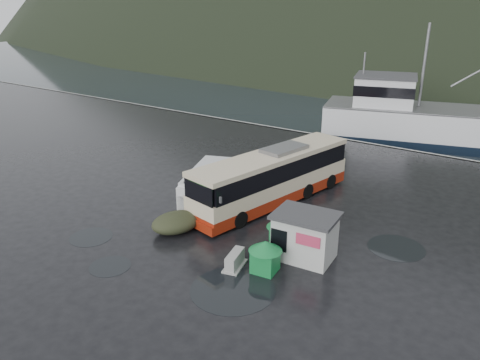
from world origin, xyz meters
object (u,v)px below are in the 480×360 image
Objects in this scene: white_van at (208,205)px; jersey_barrier_b at (277,254)px; waste_bin_left at (265,271)px; jersey_barrier_a at (235,267)px; waste_bin_right at (282,247)px; ticket_kiosk at (304,257)px; dome_tent at (176,231)px; fishing_trawler at (452,131)px; coach_bus at (272,202)px.

white_van reaches higher than jersey_barrier_b.
jersey_barrier_a is (-1.34, -0.51, 0.00)m from waste_bin_left.
waste_bin_right is 1.43m from ticket_kiosk.
dome_tent is 1.65× the size of jersey_barrier_b.
dome_tent is (-5.55, -1.80, 0.00)m from waste_bin_right.
ticket_kiosk is at bearing -106.78° from fishing_trawler.
ticket_kiosk is 1.80× the size of jersey_barrier_b.
jersey_barrier_b is (-0.33, 1.69, 0.00)m from waste_bin_left.
ticket_kiosk is at bearing 19.82° from jersey_barrier_b.
jersey_barrier_a is (5.46, -4.82, 0.00)m from white_van.
white_van is 6.98m from jersey_barrier_b.
fishing_trawler is (0.52, 29.42, 0.00)m from ticket_kiosk.
jersey_barrier_b reaches higher than jersey_barrier_a.
dome_tent is (0.74, -3.68, 0.00)m from white_van.
coach_bus is 2.11× the size of white_van.
waste_bin_right reaches higher than dome_tent.
coach_bus is 7.96× the size of jersey_barrier_a.
waste_bin_left is at bearing -50.21° from coach_bus.
jersey_barrier_b is (-1.22, -0.44, 0.00)m from ticket_kiosk.
white_van is at bearing -122.55° from fishing_trawler.
fishing_trawler is at bearing 85.08° from jersey_barrier_a.
fishing_trawler reaches higher than waste_bin_left.
fishing_trawler is (2.76, 32.06, 0.00)m from jersey_barrier_a.
coach_bus is 3.99m from white_van.
white_van is 3.75m from dome_tent.
fishing_trawler is (5.29, 24.52, 0.00)m from coach_bus.
dome_tent is at bearing -97.93° from coach_bus.
coach_bus is 25.08m from fishing_trawler.
waste_bin_left is at bearing -78.13° from waste_bin_right.
coach_bus is at bearing 108.58° from jersey_barrier_a.
white_van is 28.45m from fishing_trawler.
dome_tent is at bearing -119.35° from fishing_trawler.
jersey_barrier_b is at bearing 101.15° from waste_bin_left.
ticket_kiosk is 0.10× the size of fishing_trawler.
waste_bin_right is 0.60× the size of dome_tent.
coach_bus is 6.42m from jersey_barrier_b.
dome_tent is 1.81× the size of jersey_barrier_a.
waste_bin_left reaches higher than jersey_barrier_a.
waste_bin_right is at bearing -109.54° from fishing_trawler.
coach_bus is 6.84m from ticket_kiosk.
fishing_trawler is at bearing 76.41° from dome_tent.
coach_bus is 7.24× the size of jersey_barrier_b.
coach_bus is 8.03m from waste_bin_left.
white_van is 7.29m from jersey_barrier_a.
ticket_kiosk is at bearing 67.29° from waste_bin_left.
fishing_trawler reaches higher than coach_bus.
waste_bin_left reaches higher than dome_tent.
coach_bus reaches higher than jersey_barrier_b.
jersey_barrier_a is 0.91× the size of jersey_barrier_b.
waste_bin_left reaches higher than jersey_barrier_b.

